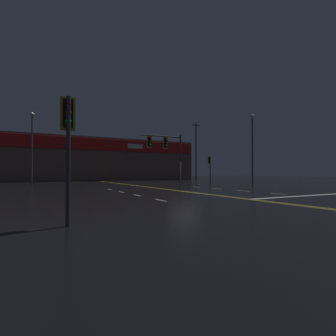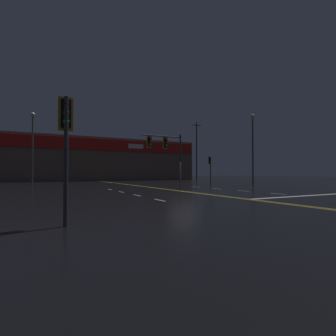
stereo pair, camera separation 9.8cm
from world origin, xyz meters
TOP-DOWN VIEW (x-y plane):
  - ground_plane at (0.00, 0.00)m, footprint 200.00×200.00m
  - road_markings at (0.91, -1.40)m, footprint 14.29×60.00m
  - traffic_signal_median at (-1.24, 1.15)m, footprint 3.79×0.36m
  - traffic_signal_corner_southwest at (-10.34, -10.60)m, footprint 0.42×0.36m
  - traffic_signal_corner_northeast at (10.01, 9.93)m, footprint 0.42×0.36m
  - streetlight_near_left at (-11.24, 19.68)m, footprint 0.56×0.56m
  - streetlight_near_right at (12.97, 5.13)m, footprint 0.56×0.56m
  - building_backdrop at (0.00, 36.34)m, footprint 41.75×10.23m
  - utility_pole_row at (-0.31, 29.56)m, footprint 44.34×0.26m

SIDE VIEW (x-z plane):
  - ground_plane at x=0.00m, z-range 0.00..0.00m
  - road_markings at x=0.91m, z-range 0.00..0.01m
  - traffic_signal_corner_northeast at x=10.01m, z-range 0.88..4.63m
  - traffic_signal_corner_southwest at x=-10.34m, z-range 0.89..4.65m
  - traffic_signal_median at x=-1.24m, z-range 1.26..6.17m
  - building_backdrop at x=0.00m, z-range 0.01..8.44m
  - streetlight_near_right at x=12.97m, z-range 1.28..10.13m
  - streetlight_near_left at x=-11.24m, z-range 1.31..10.78m
  - utility_pole_row at x=-0.31m, z-range 0.16..13.04m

